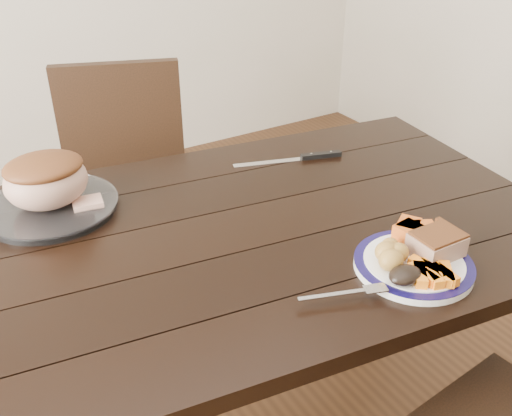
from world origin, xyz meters
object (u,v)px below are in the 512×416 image
dinner_plate (413,265)px  fork (350,293)px  dining_table (223,265)px  chair_far (128,188)px  serving_platter (52,208)px  carving_knife (308,157)px  roast_joint (46,182)px  pork_slice (436,245)px

dinner_plate → fork: bearing=-176.1°
fork → dining_table: bearing=124.3°
chair_far → serving_platter: 0.59m
chair_far → carving_knife: size_ratio=2.99×
dinner_plate → roast_joint: bearing=132.6°
chair_far → dinner_plate: chair_far is taller
roast_joint → dining_table: bearing=-44.5°
chair_far → dinner_plate: size_ratio=3.77×
dining_table → chair_far: chair_far is taller
chair_far → pork_slice: bearing=126.2°
serving_platter → pork_slice: 0.90m
dining_table → fork: (0.09, -0.34, 0.11)m
dining_table → serving_platter: bearing=135.5°
dinner_plate → roast_joint: 0.86m
roast_joint → carving_knife: bearing=-7.0°
carving_knife → serving_platter: bearing=-169.0°
dinner_plate → roast_joint: size_ratio=1.26×
pork_slice → dinner_plate: bearing=175.2°
dining_table → roast_joint: bearing=135.5°
dining_table → pork_slice: (0.33, -0.34, 0.14)m
dinner_plate → roast_joint: roast_joint is taller
carving_knife → dining_table: bearing=-133.8°
roast_joint → chair_far: bearing=52.8°
chair_far → serving_platter: size_ratio=2.98×
chair_far → fork: size_ratio=5.36×
dining_table → chair_far: bearing=88.5°
dining_table → chair_far: size_ratio=1.84×
dining_table → pork_slice: pork_slice is taller
chair_far → fork: 1.11m
dining_table → chair_far: (0.02, 0.73, -0.13)m
dinner_plate → serving_platter: 0.86m
carving_knife → roast_joint: bearing=-169.0°
pork_slice → fork: bearing=-178.1°
chair_far → fork: chair_far is taller
dining_table → fork: size_ratio=9.85×
dinner_plate → serving_platter: serving_platter is taller
dining_table → serving_platter: (-0.31, 0.30, 0.10)m
serving_platter → roast_joint: 0.07m
dining_table → serving_platter: serving_platter is taller
roast_joint → carving_knife: 0.72m
chair_far → carving_knife: 0.68m
fork → carving_knife: fork is taller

